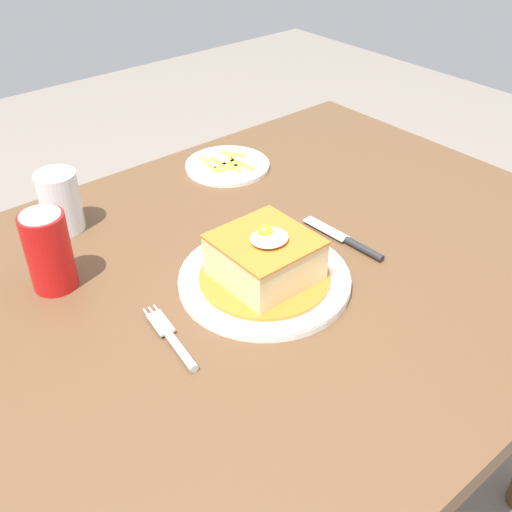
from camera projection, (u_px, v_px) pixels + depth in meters
name	position (u px, v px, depth m)	size (l,w,h in m)	color
dining_table	(222.00, 339.00, 0.95)	(1.35, 0.86, 0.73)	brown
main_plate	(265.00, 279.00, 0.90)	(0.26, 0.26, 0.02)	white
sandwich_meal	(265.00, 260.00, 0.88)	(0.20, 0.20, 0.09)	#C66B23
fork	(174.00, 342.00, 0.79)	(0.03, 0.14, 0.01)	silver
knife	(353.00, 243.00, 0.98)	(0.02, 0.17, 0.01)	#262628
soda_can	(49.00, 251.00, 0.87)	(0.07, 0.07, 0.12)	red
drinking_glass	(61.00, 205.00, 1.01)	(0.07, 0.07, 0.10)	gold
side_plate_fries	(227.00, 165.00, 1.21)	(0.17, 0.17, 0.02)	white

